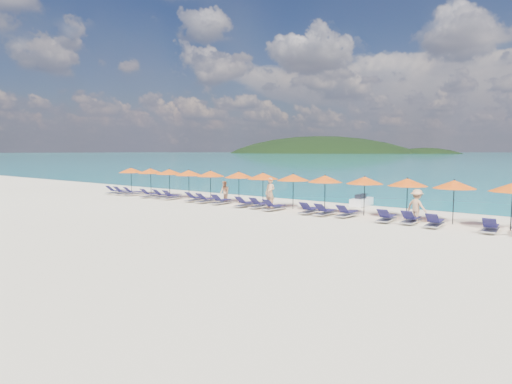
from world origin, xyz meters
The scene contains 38 objects.
ground centered at (0.00, 0.00, 0.00)m, with size 1400.00×1400.00×0.00m, color beige.
headland_main centered at (-300.00, 540.00, -38.00)m, with size 374.00×242.00×126.50m.
headland_small centered at (-150.00, 560.00, -35.00)m, with size 162.00×126.00×85.50m.
jetski centered at (3.97, 9.45, 0.32)m, with size 0.86×2.20×0.78m.
beachgoer_a centered at (-0.41, 5.04, 0.98)m, with size 0.71×0.47×1.95m, color tan.
beachgoer_b centered at (-4.38, 5.04, 0.78)m, with size 0.76×0.44×1.57m, color tan.
beachgoer_c centered at (9.02, 4.80, 0.87)m, with size 1.12×0.52×1.73m, color tan.
umbrella_0 centered at (-15.37, 5.26, 2.02)m, with size 2.10×2.10×2.28m.
umbrella_1 centered at (-13.00, 5.46, 2.02)m, with size 2.10×2.10×2.28m.
umbrella_2 centered at (-10.68, 5.48, 2.02)m, with size 2.10×2.10×2.28m.
umbrella_3 centered at (-8.23, 5.27, 2.02)m, with size 2.10×2.10×2.28m.
umbrella_4 centered at (-6.02, 5.35, 2.02)m, with size 2.10×2.10×2.28m.
umbrella_5 centered at (-3.47, 5.54, 2.02)m, with size 2.10×2.10×2.28m.
umbrella_6 centered at (-1.22, 5.34, 2.02)m, with size 2.10×2.10×2.28m.
umbrella_7 centered at (1.17, 5.34, 2.02)m, with size 2.10×2.10×2.28m.
umbrella_8 centered at (3.45, 5.30, 2.02)m, with size 2.10×2.10×2.28m.
umbrella_9 centered at (5.85, 5.53, 2.02)m, with size 2.10×2.10×2.28m.
umbrella_10 centered at (8.28, 5.50, 2.02)m, with size 2.10×2.10×2.28m.
umbrella_11 centered at (10.60, 5.46, 2.02)m, with size 2.10×2.10×2.28m.
lounger_0 centered at (-16.00, 4.06, 0.24)m, with size 0.68×1.72×0.66m.
lounger_1 centered at (-14.87, 4.02, 0.24)m, with size 0.72×1.73×0.66m.
lounger_2 centered at (-13.70, 4.19, 0.24)m, with size 0.78×1.75×0.66m.
lounger_3 centered at (-11.27, 3.99, 0.24)m, with size 0.66×1.71×0.66m.
lounger_4 centered at (-10.09, 4.26, 0.24)m, with size 0.71×1.73×0.66m.
lounger_5 centered at (-8.95, 4.21, 0.24)m, with size 0.72×1.74×0.66m.
lounger_6 centered at (-6.54, 4.31, 0.24)m, with size 0.72×1.73×0.66m.
lounger_7 centered at (-5.38, 4.22, 0.24)m, with size 0.66×1.71×0.66m.
lounger_8 centered at (-4.04, 4.28, 0.24)m, with size 0.75×1.74×0.66m.
lounger_9 centered at (-1.81, 4.22, 0.24)m, with size 0.67×1.72×0.66m.
lounger_10 centered at (-0.68, 4.27, 0.24)m, with size 0.63×1.70×0.66m.
lounger_11 centered at (0.63, 3.99, 0.24)m, with size 0.78×1.75×0.66m.
lounger_12 centered at (3.09, 4.10, 0.24)m, with size 0.69×1.72×0.66m.
lounger_13 centered at (4.15, 4.07, 0.24)m, with size 0.73×1.74×0.66m.
lounger_14 centered at (5.39, 4.29, 0.24)m, with size 0.73×1.74×0.66m.
lounger_15 centered at (7.72, 4.06, 0.24)m, with size 0.72×1.73×0.66m.
lounger_16 centered at (8.90, 4.26, 0.24)m, with size 0.63×1.70×0.66m.
lounger_17 centered at (10.13, 3.99, 0.24)m, with size 0.69×1.72×0.66m.
lounger_18 centered at (12.51, 4.11, 0.24)m, with size 0.70×1.73×0.66m.
Camera 1 is at (15.71, -17.43, 3.69)m, focal length 30.00 mm.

